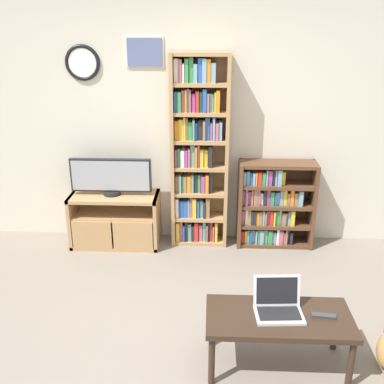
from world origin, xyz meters
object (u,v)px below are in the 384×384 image
at_px(tv_stand, 115,220).
at_px(laptop, 278,304).
at_px(coffee_table, 279,322).
at_px(television, 111,176).
at_px(bookshelf_tall, 198,154).
at_px(remote_near_laptop, 324,316).
at_px(bookshelf_short, 272,205).

distance_m(tv_stand, laptop, 2.31).
bearing_deg(coffee_table, television, 130.00).
relative_size(bookshelf_tall, remote_near_laptop, 12.28).
distance_m(tv_stand, bookshelf_tall, 1.14).
height_order(tv_stand, television, television).
bearing_deg(coffee_table, remote_near_laptop, -0.60).
bearing_deg(remote_near_laptop, coffee_table, 95.56).
bearing_deg(laptop, bookshelf_tall, 104.38).
bearing_deg(bookshelf_short, television, -177.39).
distance_m(television, bookshelf_short, 1.73).
height_order(tv_stand, laptop, laptop).
bearing_deg(laptop, television, 126.71).
bearing_deg(bookshelf_tall, laptop, -71.78).
distance_m(tv_stand, remote_near_laptop, 2.54).
xyz_separation_m(bookshelf_tall, bookshelf_short, (0.79, -0.01, -0.55)).
relative_size(tv_stand, bookshelf_short, 1.01).
bearing_deg(coffee_table, tv_stand, 129.94).
height_order(tv_stand, remote_near_laptop, tv_stand).
height_order(laptop, remote_near_laptop, laptop).
bearing_deg(television, bookshelf_tall, 5.72).
bearing_deg(coffee_table, laptop, 98.31).
xyz_separation_m(television, bookshelf_short, (1.69, 0.08, -0.33)).
xyz_separation_m(television, bookshelf_tall, (0.90, 0.09, 0.23)).
bearing_deg(television, tv_stand, -45.62).
xyz_separation_m(coffee_table, laptop, (-0.01, 0.04, 0.11)).
height_order(bookshelf_short, coffee_table, bookshelf_short).
relative_size(television, laptop, 2.50).
bearing_deg(coffee_table, bookshelf_tall, 108.01).
distance_m(television, coffee_table, 2.40).
xyz_separation_m(television, laptop, (1.51, -1.77, -0.29)).
xyz_separation_m(tv_stand, bookshelf_short, (1.67, 0.10, 0.16)).
distance_m(bookshelf_short, laptop, 1.86).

